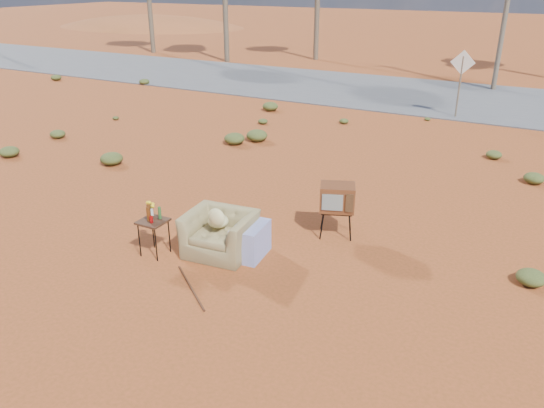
% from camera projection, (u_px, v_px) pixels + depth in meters
% --- Properties ---
extents(ground, '(140.00, 140.00, 0.00)m').
position_uv_depth(ground, '(220.00, 267.00, 8.64)').
color(ground, '#99401E').
rests_on(ground, ground).
extents(highway, '(140.00, 7.00, 0.04)m').
position_uv_depth(highway, '(430.00, 96.00, 20.77)').
color(highway, '#565659').
rests_on(highway, ground).
extents(dirt_mound, '(26.00, 18.00, 2.00)m').
position_uv_depth(dirt_mound, '(150.00, 27.00, 49.14)').
color(dirt_mound, '#974924').
rests_on(dirt_mound, ground).
extents(armchair, '(1.36, 0.96, 0.97)m').
position_uv_depth(armchair, '(225.00, 229.00, 8.89)').
color(armchair, olive).
rests_on(armchair, ground).
extents(tv_unit, '(0.74, 0.66, 0.98)m').
position_uv_depth(tv_unit, '(337.00, 198.00, 9.42)').
color(tv_unit, black).
rests_on(tv_unit, ground).
extents(side_table, '(0.44, 0.44, 0.90)m').
position_uv_depth(side_table, '(152.00, 218.00, 8.81)').
color(side_table, '#3C2315').
rests_on(side_table, ground).
extents(rusty_bar, '(1.09, 0.85, 0.04)m').
position_uv_depth(rusty_bar, '(191.00, 287.00, 8.04)').
color(rusty_bar, '#512715').
rests_on(rusty_bar, ground).
extents(road_sign, '(0.78, 0.06, 2.19)m').
position_uv_depth(road_sign, '(461.00, 72.00, 17.11)').
color(road_sign, brown).
rests_on(road_sign, ground).
extents(scrub_patch, '(17.49, 8.07, 0.33)m').
position_uv_depth(scrub_patch, '(293.00, 170.00, 12.51)').
color(scrub_patch, '#495123').
rests_on(scrub_patch, ground).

